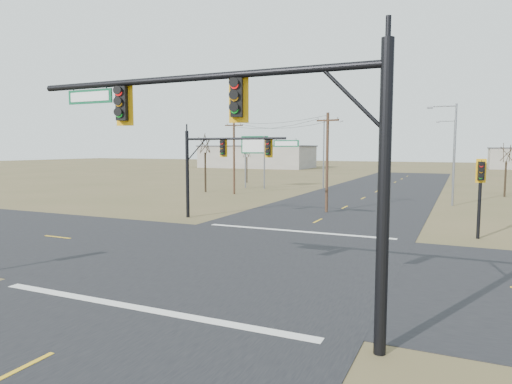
# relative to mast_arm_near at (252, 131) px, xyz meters

# --- Properties ---
(ground) EXTENTS (320.00, 320.00, 0.00)m
(ground) POSITION_rel_mast_arm_near_xyz_m (-3.95, 7.57, -5.62)
(ground) COLOR brown
(ground) RESTS_ON ground
(road_ew) EXTENTS (160.00, 14.00, 0.02)m
(road_ew) POSITION_rel_mast_arm_near_xyz_m (-3.95, 7.57, -5.61)
(road_ew) COLOR black
(road_ew) RESTS_ON ground
(road_ns) EXTENTS (14.00, 160.00, 0.02)m
(road_ns) POSITION_rel_mast_arm_near_xyz_m (-3.95, 7.57, -5.61)
(road_ns) COLOR black
(road_ns) RESTS_ON ground
(stop_bar_near) EXTENTS (12.00, 0.40, 0.01)m
(stop_bar_near) POSITION_rel_mast_arm_near_xyz_m (-3.95, 0.07, -5.59)
(stop_bar_near) COLOR silver
(stop_bar_near) RESTS_ON road_ns
(stop_bar_far) EXTENTS (12.00, 0.40, 0.01)m
(stop_bar_far) POSITION_rel_mast_arm_near_xyz_m (-3.95, 15.07, -5.59)
(stop_bar_far) COLOR silver
(stop_bar_far) RESTS_ON road_ns
(mast_arm_near) EXTENTS (11.25, 0.54, 7.76)m
(mast_arm_near) POSITION_rel_mast_arm_near_xyz_m (0.00, 0.00, 0.00)
(mast_arm_near) COLOR black
(mast_arm_near) RESTS_ON ground
(mast_arm_far) EXTENTS (8.83, 0.51, 6.41)m
(mast_arm_far) POSITION_rel_mast_arm_near_xyz_m (-10.17, 17.28, -0.97)
(mast_arm_far) COLOR black
(mast_arm_far) RESTS_ON ground
(pedestal_signal_ne) EXTENTS (0.64, 0.56, 4.58)m
(pedestal_signal_ne) POSITION_rel_mast_arm_near_xyz_m (6.20, 17.14, -2.30)
(pedestal_signal_ne) COLOR black
(pedestal_signal_ne) RESTS_ON ground
(utility_pole_near) EXTENTS (1.91, 0.57, 7.94)m
(utility_pole_near) POSITION_rel_mast_arm_near_xyz_m (-4.60, 24.06, -1.44)
(utility_pole_near) COLOR #4D3121
(utility_pole_near) RESTS_ON ground
(utility_pole_far) EXTENTS (1.98, 0.64, 8.26)m
(utility_pole_far) POSITION_rel_mast_arm_near_xyz_m (-18.05, 34.03, -1.29)
(utility_pole_far) COLOR #4D3121
(utility_pole_far) RESTS_ON ground
(highway_sign) EXTENTS (3.53, 0.65, 6.68)m
(highway_sign) POSITION_rel_mast_arm_near_xyz_m (-19.07, 41.79, -0.95)
(highway_sign) COLOR slate
(highway_sign) RESTS_ON ground
(streetlight_a) EXTENTS (2.52, 0.25, 9.05)m
(streetlight_a) POSITION_rel_mast_arm_near_xyz_m (4.33, 32.85, -0.54)
(streetlight_a) COLOR slate
(streetlight_a) RESTS_ON ground
(streetlight_b) EXTENTS (2.54, 0.28, 9.11)m
(streetlight_b) POSITION_rel_mast_arm_near_xyz_m (3.78, 58.69, -0.51)
(streetlight_b) COLOR slate
(streetlight_b) RESTS_ON ground
(streetlight_c) EXTENTS (2.41, 0.24, 8.67)m
(streetlight_c) POSITION_rel_mast_arm_near_xyz_m (-10.33, 43.63, -0.76)
(streetlight_c) COLOR slate
(streetlight_c) RESTS_ON ground
(bare_tree_a) EXTENTS (3.33, 3.33, 7.24)m
(bare_tree_a) POSITION_rel_mast_arm_near_xyz_m (-22.15, 34.65, 0.10)
(bare_tree_a) COLOR black
(bare_tree_a) RESTS_ON ground
(bare_tree_b) EXTENTS (2.35, 2.35, 5.87)m
(bare_tree_b) POSITION_rel_mast_arm_near_xyz_m (-24.16, 50.08, -0.93)
(bare_tree_b) COLOR black
(bare_tree_b) RESTS_ON ground
(bare_tree_c) EXTENTS (2.59, 2.59, 5.99)m
(bare_tree_c) POSITION_rel_mast_arm_near_xyz_m (9.38, 43.19, -0.92)
(bare_tree_c) COLOR black
(bare_tree_c) RESTS_ON ground
(warehouse_left) EXTENTS (28.00, 14.00, 5.50)m
(warehouse_left) POSITION_rel_mast_arm_near_xyz_m (-43.95, 97.57, -2.87)
(warehouse_left) COLOR #A59E92
(warehouse_left) RESTS_ON ground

